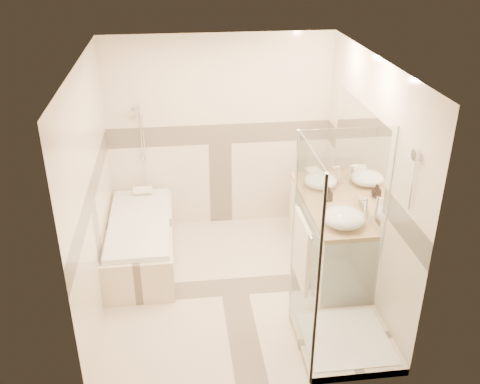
{
  "coord_description": "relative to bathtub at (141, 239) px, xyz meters",
  "views": [
    {
      "loc": [
        -0.53,
        -4.82,
        3.6
      ],
      "look_at": [
        0.1,
        0.25,
        1.05
      ],
      "focal_mm": 40.0,
      "sensor_mm": 36.0,
      "label": 1
    }
  ],
  "objects": [
    {
      "name": "amenity_bottle_a",
      "position": [
        2.13,
        -0.34,
        0.62
      ],
      "size": [
        0.08,
        0.08,
        0.15
      ],
      "primitive_type": "imported",
      "rotation": [
        0.0,
        0.0,
        0.19
      ],
      "color": "black",
      "rests_on": "vanity"
    },
    {
      "name": "shower_enclosure",
      "position": [
        1.86,
        -1.62,
        0.2
      ],
      "size": [
        0.96,
        0.93,
        2.04
      ],
      "color": "beige",
      "rests_on": "ground"
    },
    {
      "name": "vessel_sink_near",
      "position": [
        2.13,
        0.02,
        0.62
      ],
      "size": [
        0.39,
        0.39,
        0.16
      ],
      "primitive_type": "ellipsoid",
      "color": "white",
      "rests_on": "vanity"
    },
    {
      "name": "faucet_far",
      "position": [
        2.34,
        -0.89,
        0.72
      ],
      "size": [
        0.12,
        0.03,
        0.3
      ],
      "color": "silver",
      "rests_on": "vanity"
    },
    {
      "name": "folded_towels",
      "position": [
        2.13,
        0.28,
        0.59
      ],
      "size": [
        0.22,
        0.31,
        0.09
      ],
      "primitive_type": "cube",
      "rotation": [
        0.0,
        0.0,
        0.22
      ],
      "color": "white",
      "rests_on": "vanity"
    },
    {
      "name": "bathtub",
      "position": [
        0.0,
        0.0,
        0.0
      ],
      "size": [
        0.75,
        1.7,
        0.56
      ],
      "color": "beige",
      "rests_on": "ground"
    },
    {
      "name": "amenity_bottle_b",
      "position": [
        2.13,
        -0.3,
        0.62
      ],
      "size": [
        0.15,
        0.15,
        0.15
      ],
      "primitive_type": "imported",
      "rotation": [
        0.0,
        0.0,
        0.37
      ],
      "color": "black",
      "rests_on": "vanity"
    },
    {
      "name": "vanity",
      "position": [
        2.15,
        -0.35,
        0.12
      ],
      "size": [
        0.58,
        1.62,
        0.85
      ],
      "color": "silver",
      "rests_on": "ground"
    },
    {
      "name": "faucet_near",
      "position": [
        2.35,
        0.02,
        0.7
      ],
      "size": [
        0.11,
        0.03,
        0.26
      ],
      "color": "silver",
      "rests_on": "vanity"
    },
    {
      "name": "vessel_sink_far",
      "position": [
        2.13,
        -0.89,
        0.63
      ],
      "size": [
        0.44,
        0.44,
        0.18
      ],
      "primitive_type": "ellipsoid",
      "color": "white",
      "rests_on": "vanity"
    },
    {
      "name": "rolled_towel",
      "position": [
        0.02,
        0.66,
        0.31
      ],
      "size": [
        0.24,
        0.11,
        0.11
      ],
      "primitive_type": "cylinder",
      "rotation": [
        0.0,
        1.57,
        0.0
      ],
      "color": "white",
      "rests_on": "bathtub"
    },
    {
      "name": "room",
      "position": [
        1.08,
        -0.64,
        0.95
      ],
      "size": [
        2.82,
        3.02,
        2.52
      ],
      "color": "beige",
      "rests_on": "ground"
    }
  ]
}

